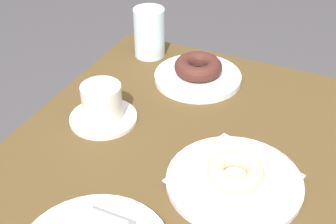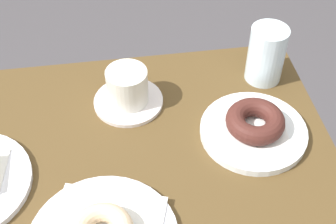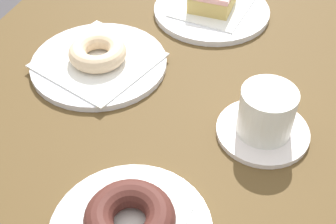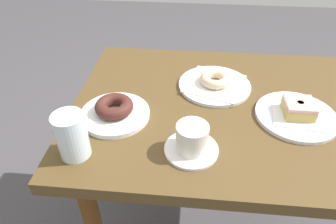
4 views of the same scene
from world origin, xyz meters
name	(u,v)px [view 4 (image 4 of 4)]	position (x,y,z in m)	size (l,w,h in m)	color
table	(221,129)	(0.00, 0.00, 0.61)	(0.92, 0.69, 0.70)	#513C1F
plate_sugar_ring	(214,85)	(0.03, -0.10, 0.71)	(0.24, 0.24, 0.01)	white
napkin_sugar_ring	(215,83)	(0.03, -0.10, 0.72)	(0.18, 0.18, 0.00)	white
donut_sugar_ring	(215,79)	(0.03, -0.10, 0.73)	(0.10, 0.10, 0.03)	beige
plate_glazed_square	(296,116)	(-0.20, 0.04, 0.71)	(0.23, 0.23, 0.01)	white
napkin_glazed_square	(297,114)	(-0.20, 0.04, 0.72)	(0.14, 0.14, 0.00)	white
donut_glazed_square	(299,108)	(-0.20, 0.04, 0.74)	(0.08, 0.08, 0.04)	tan
plate_chocolate_ring	(115,114)	(0.32, 0.09, 0.71)	(0.20, 0.20, 0.01)	white
napkin_chocolate_ring	(115,112)	(0.32, 0.09, 0.72)	(0.12, 0.12, 0.00)	white
donut_chocolate_ring	(114,106)	(0.32, 0.09, 0.74)	(0.11, 0.11, 0.04)	#48211C
water_glass	(72,136)	(0.38, 0.24, 0.77)	(0.08, 0.08, 0.12)	silver
coffee_cup	(192,140)	(0.10, 0.20, 0.74)	(0.14, 0.14, 0.08)	silver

